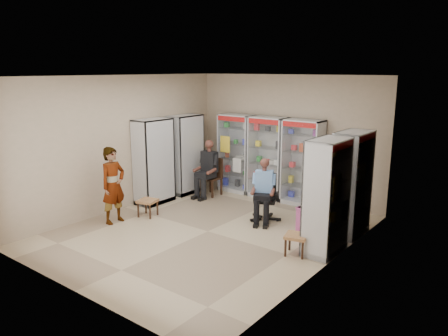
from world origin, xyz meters
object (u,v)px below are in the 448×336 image
Objects in this scene: cabinet_left_far at (186,154)px; wooden_chair at (211,177)px; cabinet_left_near at (154,162)px; pink_trunk at (314,219)px; cabinet_back_left at (237,153)px; standing_man at (113,185)px; cabinet_right_far at (351,184)px; woven_stool_b at (148,208)px; cabinet_back_mid at (268,158)px; cabinet_right_near at (327,197)px; cabinet_back_right at (303,163)px; office_chair at (265,198)px; seated_shopkeeper at (264,192)px; woven_stool_a at (296,245)px.

cabinet_left_far reaches higher than wooden_chair.
pink_trunk is at bearing 98.53° from cabinet_left_near.
standing_man is (-0.58, -3.50, -0.20)m from cabinet_back_left.
woven_stool_b is (-3.85, -1.69, -0.81)m from cabinet_right_far.
cabinet_back_mid is 1.50m from wooden_chair.
standing_man is (0.35, -2.57, -0.20)m from cabinet_left_far.
cabinet_left_near reaches higher than pink_trunk.
cabinet_left_far is at bearing 180.00° from cabinet_left_near.
cabinet_back_right is at bearing 36.16° from cabinet_right_near.
office_chair is at bearing -59.26° from cabinet_back_mid.
office_chair is at bearing 65.66° from seated_shopkeeper.
cabinet_right_far is 4.75m from standing_man.
seated_shopkeeper is (-0.07, -1.53, -0.37)m from cabinet_back_right.
wooden_chair is at bearing 83.96° from cabinet_right_far.
woven_stool_b is (-3.85, -0.59, -0.81)m from cabinet_right_near.
cabinet_right_near is at bearing 8.74° from woven_stool_b.
woven_stool_b is at bearing -22.83° from standing_man.
woven_stool_b reaches higher than woven_stool_a.
cabinet_left_far is 2.13× the size of wooden_chair.
cabinet_right_far is at bearing 87.43° from cabinet_left_far.
cabinet_left_far is (-4.46, 0.20, 0.00)m from cabinet_right_far.
woven_stool_a is at bearing -39.54° from cabinet_back_left.
woven_stool_a is at bearing -64.58° from office_chair.
cabinet_right_far is 3.95× the size of pink_trunk.
seated_shopkeeper is (2.08, -0.80, 0.16)m from wooden_chair.
cabinet_right_far is 1.01m from pink_trunk.
cabinet_left_near is (-4.46, 0.20, 0.00)m from cabinet_right_near.
cabinet_back_left is 3.95× the size of pink_trunk.
cabinet_left_near is at bearing 171.58° from woven_stool_a.
wooden_chair is at bearing 152.39° from cabinet_left_near.
cabinet_back_left is at bearing 180.00° from cabinet_back_right.
woven_stool_a is 3.52m from woven_stool_b.
cabinet_back_mid is 1.81m from seated_shopkeeper.
wooden_chair is at bearing 134.56° from seated_shopkeeper.
cabinet_back_right is 3.95× the size of pink_trunk.
standing_man is at bearing 13.53° from cabinet_left_near.
wooden_chair reaches higher than woven_stool_a.
cabinet_back_left is at bearing 155.39° from cabinet_left_near.
cabinet_back_right reaches higher than woven_stool_b.
cabinet_back_right is 1.00× the size of cabinet_left_far.
seated_shopkeeper reaches higher than woven_stool_a.
cabinet_right_near is at bearing -40.84° from cabinet_back_mid.
cabinet_back_mid is 2.77m from cabinet_left_near.
woven_stool_b is (-3.52, -0.18, 0.00)m from woven_stool_a.
cabinet_right_far reaches higher than pink_trunk.
cabinet_right_far is at bearing 28.52° from pink_trunk.
cabinet_left_near is 1.26× the size of standing_man.
cabinet_back_left and cabinet_left_far have the same top height.
cabinet_back_mid and cabinet_right_far have the same top height.
cabinet_right_near is 1.26× the size of standing_man.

